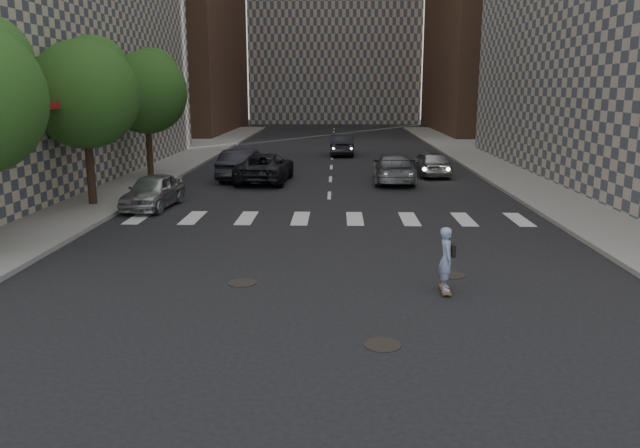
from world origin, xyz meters
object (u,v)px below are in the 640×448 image
Objects in this scene: skateboarder at (447,259)px; traffic_car_a at (242,164)px; traffic_car_b at (394,168)px; tree_c at (148,89)px; traffic_car_c at (265,168)px; silver_sedan at (153,191)px; traffic_car_e at (342,144)px; tree_b at (87,89)px; traffic_car_d at (430,163)px.

traffic_car_a is at bearing 114.67° from skateboarder.
traffic_car_b is at bearing 178.71° from traffic_car_a.
tree_c is 1.25× the size of traffic_car_c.
traffic_car_c is (3.67, 7.12, 0.06)m from silver_sedan.
traffic_car_a is at bearing -30.06° from traffic_car_c.
traffic_car_c is at bearing 72.62° from traffic_car_e.
traffic_car_b is 13.03m from traffic_car_e.
traffic_car_a reaches higher than traffic_car_b.
tree_c is (0.00, 8.00, 0.00)m from tree_b.
traffic_car_b is (12.69, 6.89, -3.90)m from tree_b.
tree_c is 1.43× the size of traffic_car_e.
traffic_car_a is at bearing -3.01° from traffic_car_b.
traffic_car_e is (4.02, 12.81, 0.02)m from traffic_car_c.
tree_b is at bearing 62.65° from traffic_car_a.
traffic_car_b is (12.69, -1.11, -3.90)m from tree_c.
tree_c reaches higher than traffic_car_e.
traffic_car_a is at bearing 66.08° from traffic_car_e.
tree_b is 1.62× the size of traffic_car_d.
traffic_car_a is at bearing 2.50° from traffic_car_d.
tree_c reaches higher than traffic_car_c.
traffic_car_e is at bearing 48.98° from tree_c.
tree_c reaches higher than traffic_car_b.
traffic_car_a is 0.93× the size of traffic_car_b.
tree_b reaches higher than traffic_car_d.
tree_b reaches higher than traffic_car_e.
tree_c is at bearing -7.14° from traffic_car_c.
skateboarder is 0.31× the size of traffic_car_b.
traffic_car_a is (2.38, 7.97, 0.11)m from silver_sedan.
silver_sedan is at bearing 31.13° from traffic_car_d.
skateboarder is 18.46m from traffic_car_c.
traffic_car_c is at bearing 3.23° from traffic_car_b.
traffic_car_b is at bearing 101.30° from traffic_car_e.
traffic_car_c is (1.29, -0.85, -0.05)m from traffic_car_a.
silver_sedan is at bearing 66.07° from traffic_car_c.
tree_b is 4.67m from silver_sedan.
traffic_car_c reaches higher than traffic_car_d.
tree_b is 4.18× the size of skateboarder.
traffic_car_b is 6.56m from traffic_car_c.
traffic_car_d is (8.72, 2.44, -0.04)m from traffic_car_c.
tree_b is at bearing 51.61° from traffic_car_c.
traffic_car_d is 0.89× the size of traffic_car_e.
traffic_car_c is at bearing 67.62° from silver_sedan.
tree_b is 16.66m from skateboarder.
traffic_car_c is (6.13, 6.86, -3.91)m from tree_b.
tree_b reaches higher than traffic_car_c.
traffic_car_e is at bearing 73.80° from silver_sedan.
traffic_car_d is at bearing -166.29° from traffic_car_a.
tree_c is 1.62× the size of traffic_car_d.
traffic_car_a reaches higher than traffic_car_d.
tree_b is 1.66× the size of silver_sedan.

